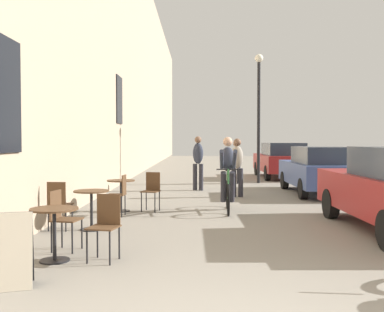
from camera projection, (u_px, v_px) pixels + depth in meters
name	position (u px, v px, depth m)	size (l,w,h in m)	color
building_facade_left	(116.00, 42.00, 16.99)	(0.54, 68.00, 10.71)	tan
cafe_table_near	(54.00, 223.00, 6.05)	(0.64, 0.64, 0.72)	black
cafe_chair_near_toward_street	(62.00, 216.00, 6.64)	(0.44, 0.44, 0.89)	black
cafe_chair_near_toward_wall	(106.00, 222.00, 6.12)	(0.45, 0.45, 0.89)	black
cafe_table_mid	(91.00, 201.00, 8.18)	(0.64, 0.64, 0.72)	black
cafe_chair_mid_toward_street	(59.00, 202.00, 8.11)	(0.41, 0.41, 0.89)	black
cafe_table_far	(121.00, 189.00, 10.31)	(0.64, 0.64, 0.72)	black
cafe_chair_far_toward_street	(119.00, 192.00, 9.65)	(0.41, 0.41, 0.89)	black
cafe_chair_far_toward_wall	(152.00, 189.00, 10.37)	(0.46, 0.46, 0.89)	black
sandwich_board_sign	(7.00, 250.00, 4.98)	(0.63, 0.52, 0.84)	black
cyclist_on_bicycle	(228.00, 176.00, 10.37)	(0.52, 1.76, 1.74)	black
pedestrian_near	(237.00, 164.00, 12.92)	(0.35, 0.25, 1.69)	#26262D
pedestrian_mid	(198.00, 160.00, 14.62)	(0.37, 0.29, 1.76)	#26262D
pedestrian_far	(236.00, 160.00, 16.89)	(0.37, 0.28, 1.61)	#26262D
street_lamp	(259.00, 101.00, 17.06)	(0.32, 0.32, 4.90)	black
parked_car_second	(319.00, 169.00, 13.60)	(1.74, 4.07, 1.44)	#384C84
parked_car_third	(281.00, 160.00, 19.49)	(1.86, 4.31, 1.52)	maroon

